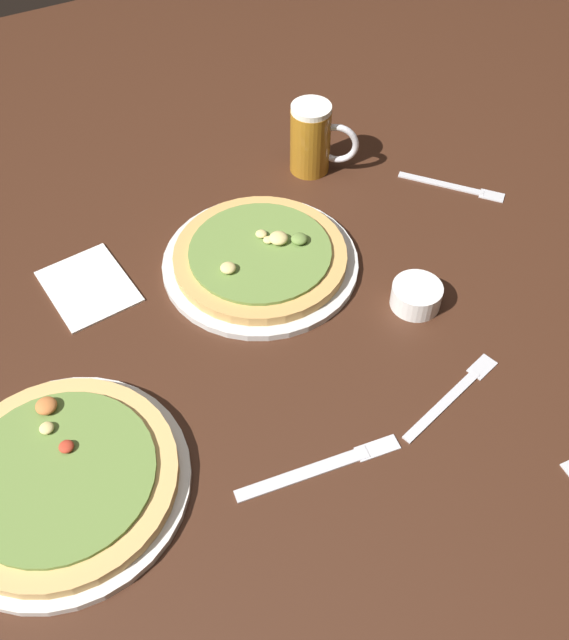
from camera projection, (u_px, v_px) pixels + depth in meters
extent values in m
cube|color=#3D2114|center=(284.00, 334.00, 1.11)|extent=(2.40, 2.40, 0.03)
cylinder|color=silver|center=(63.00, 484.00, 0.93)|extent=(0.33, 0.33, 0.01)
cylinder|color=tan|center=(60.00, 478.00, 0.91)|extent=(0.30, 0.30, 0.02)
cylinder|color=olive|center=(58.00, 474.00, 0.91)|extent=(0.25, 0.25, 0.01)
ellipsoid|color=#DBC67A|center=(47.00, 428.00, 0.94)|extent=(0.02, 0.02, 0.01)
ellipsoid|color=#B73823|center=(66.00, 447.00, 0.92)|extent=(0.02, 0.02, 0.01)
ellipsoid|color=#C67038|center=(46.00, 406.00, 0.96)|extent=(0.03, 0.03, 0.01)
cylinder|color=silver|center=(260.00, 263.00, 1.19)|extent=(0.33, 0.33, 0.01)
cylinder|color=tan|center=(260.00, 257.00, 1.18)|extent=(0.29, 0.29, 0.02)
cylinder|color=olive|center=(260.00, 251.00, 1.17)|extent=(0.23, 0.23, 0.01)
ellipsoid|color=olive|center=(299.00, 239.00, 1.17)|extent=(0.03, 0.03, 0.01)
ellipsoid|color=#DBC67A|center=(261.00, 234.00, 1.18)|extent=(0.02, 0.02, 0.01)
ellipsoid|color=#DBC67A|center=(228.00, 268.00, 1.13)|extent=(0.03, 0.03, 0.01)
ellipsoid|color=#DBC67A|center=(268.00, 240.00, 1.17)|extent=(0.02, 0.02, 0.01)
ellipsoid|color=#DBC67A|center=(279.00, 238.00, 1.17)|extent=(0.03, 0.03, 0.02)
cylinder|color=#9E6619|center=(310.00, 141.00, 1.31)|extent=(0.07, 0.07, 0.12)
cylinder|color=white|center=(311.00, 109.00, 1.26)|extent=(0.07, 0.07, 0.01)
torus|color=silver|center=(337.00, 144.00, 1.31)|extent=(0.07, 0.06, 0.08)
cylinder|color=white|center=(416.00, 296.00, 1.12)|extent=(0.08, 0.08, 0.04)
cube|color=white|center=(88.00, 286.00, 1.16)|extent=(0.14, 0.17, 0.01)
cube|color=silver|center=(443.00, 405.00, 1.01)|extent=(0.16, 0.06, 0.01)
cube|color=silver|center=(482.00, 366.00, 1.05)|extent=(0.05, 0.04, 0.00)
cube|color=silver|center=(303.00, 473.00, 0.94)|extent=(0.19, 0.04, 0.01)
cube|color=silver|center=(377.00, 447.00, 0.96)|extent=(0.06, 0.03, 0.00)
cube|color=silver|center=(441.00, 183.00, 1.33)|extent=(0.12, 0.13, 0.01)
cube|color=silver|center=(492.00, 195.00, 1.31)|extent=(0.05, 0.05, 0.00)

